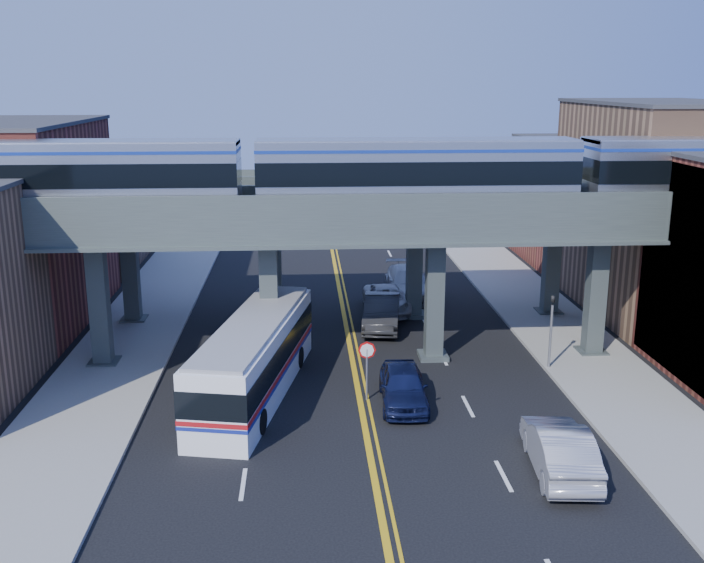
{
  "coord_description": "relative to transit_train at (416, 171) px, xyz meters",
  "views": [
    {
      "loc": [
        -2.33,
        -28.27,
        13.35
      ],
      "look_at": [
        -0.17,
        5.6,
        4.59
      ],
      "focal_mm": 40.0,
      "sensor_mm": 36.0,
      "label": 1
    }
  ],
  "objects": [
    {
      "name": "transit_train",
      "position": [
        0.0,
        0.0,
        0.0
      ],
      "size": [
        45.9,
        2.88,
        3.35
      ],
      "color": "black",
      "rests_on": "elevated_viaduct_near"
    },
    {
      "name": "sidewalk_west",
      "position": [
        -14.47,
        2.0,
        -9.13
      ],
      "size": [
        5.0,
        70.0,
        0.16
      ],
      "primitive_type": "cube",
      "color": "gray",
      "rests_on": "ground"
    },
    {
      "name": "car_lane_b",
      "position": [
        -1.04,
        5.02,
        -8.32
      ],
      "size": [
        2.63,
        5.66,
        1.8
      ],
      "primitive_type": "imported",
      "rotation": [
        0.0,
        0.0,
        -0.14
      ],
      "color": "#28282A",
      "rests_on": "ground"
    },
    {
      "name": "elevated_viaduct_far",
      "position": [
        -2.97,
        7.0,
        -2.74
      ],
      "size": [
        52.0,
        3.6,
        7.4
      ],
      "color": "#3F4947",
      "rests_on": "ground"
    },
    {
      "name": "ground",
      "position": [
        -2.97,
        -8.0,
        -9.21
      ],
      "size": [
        120.0,
        120.0,
        0.0
      ],
      "primitive_type": "plane",
      "color": "black",
      "rests_on": "ground"
    },
    {
      "name": "sidewalk_east",
      "position": [
        8.53,
        2.0,
        -9.13
      ],
      "size": [
        5.0,
        70.0,
        0.16
      ],
      "primitive_type": "cube",
      "color": "gray",
      "rests_on": "ground"
    },
    {
      "name": "building_west_b",
      "position": [
        -21.47,
        8.0,
        -3.71
      ],
      "size": [
        8.0,
        14.0,
        11.0
      ],
      "primitive_type": "cube",
      "color": "brown",
      "rests_on": "ground"
    },
    {
      "name": "car_lane_c",
      "position": [
        -0.4,
        8.17,
        -8.48
      ],
      "size": [
        2.52,
        5.32,
        1.47
      ],
      "primitive_type": "imported",
      "rotation": [
        0.0,
        0.0,
        0.02
      ],
      "color": "#BDBDBF",
      "rests_on": "ground"
    },
    {
      "name": "building_east_b",
      "position": [
        15.53,
        8.0,
        -3.21
      ],
      "size": [
        8.0,
        14.0,
        12.0
      ],
      "primitive_type": "cube",
      "color": "#886146",
      "rests_on": "ground"
    },
    {
      "name": "building_east_c",
      "position": [
        15.53,
        21.0,
        -4.71
      ],
      "size": [
        8.0,
        10.0,
        9.0
      ],
      "primitive_type": "cube",
      "color": "brown",
      "rests_on": "ground"
    },
    {
      "name": "transit_bus",
      "position": [
        -7.49,
        -4.01,
        -7.59
      ],
      "size": [
        5.1,
        12.54,
        3.15
      ],
      "rotation": [
        0.0,
        0.0,
        1.37
      ],
      "color": "white",
      "rests_on": "ground"
    },
    {
      "name": "car_lane_d",
      "position": [
        1.3,
        11.23,
        -8.29
      ],
      "size": [
        2.6,
        6.39,
        1.85
      ],
      "primitive_type": "imported",
      "rotation": [
        0.0,
        0.0,
        -0.0
      ],
      "color": "#B1B2B6",
      "rests_on": "ground"
    },
    {
      "name": "stop_sign",
      "position": [
        -2.67,
        -5.0,
        -7.45
      ],
      "size": [
        0.76,
        0.09,
        2.63
      ],
      "color": "slate",
      "rests_on": "ground"
    },
    {
      "name": "traffic_signal",
      "position": [
        6.23,
        -2.0,
        -6.91
      ],
      "size": [
        0.15,
        0.18,
        4.1
      ],
      "color": "slate",
      "rests_on": "ground"
    },
    {
      "name": "mural_panel",
      "position": [
        11.58,
        -4.0,
        -4.46
      ],
      "size": [
        0.1,
        9.5,
        9.5
      ],
      "primitive_type": "cube",
      "color": "teal",
      "rests_on": "ground"
    },
    {
      "name": "car_lane_a",
      "position": [
        -1.17,
        -5.56,
        -8.4
      ],
      "size": [
        2.15,
        4.87,
        1.63
      ],
      "primitive_type": "imported",
      "rotation": [
        0.0,
        0.0,
        -0.05
      ],
      "color": "#0F153A",
      "rests_on": "ground"
    },
    {
      "name": "car_parked_curb",
      "position": [
        3.53,
        -11.79,
        -8.34
      ],
      "size": [
        2.32,
        5.44,
        1.74
      ],
      "primitive_type": "imported",
      "rotation": [
        0.0,
        0.0,
        3.05
      ],
      "color": "#A5A4A9",
      "rests_on": "ground"
    },
    {
      "name": "elevated_viaduct_near",
      "position": [
        -2.97,
        0.0,
        -2.74
      ],
      "size": [
        52.0,
        3.6,
        7.4
      ],
      "color": "#3F4947",
      "rests_on": "ground"
    },
    {
      "name": "building_west_c",
      "position": [
        -21.47,
        21.0,
        -5.21
      ],
      "size": [
        8.0,
        10.0,
        8.0
      ],
      "primitive_type": "cube",
      "color": "#886146",
      "rests_on": "ground"
    }
  ]
}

